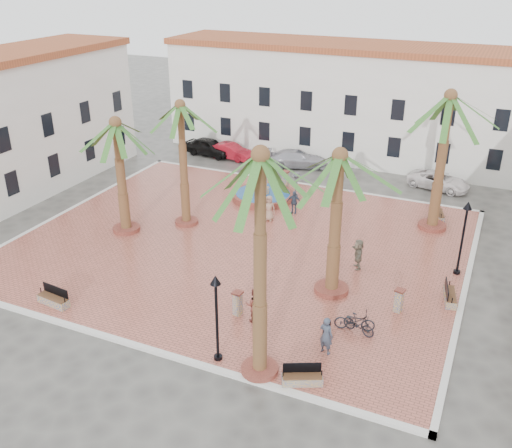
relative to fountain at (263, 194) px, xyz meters
The scene contains 35 objects.
ground 7.20m from the fountain, 77.09° to the right, with size 120.00×120.00×0.00m, color #56544F.
plaza 7.20m from the fountain, 77.09° to the right, with size 26.00×22.00×0.15m, color #B45C4A.
kerb_n 4.32m from the fountain, 68.10° to the left, with size 26.30×0.30×0.16m, color silver.
kerb_s 18.08m from the fountain, 84.90° to the right, with size 26.30×0.30×0.16m, color silver.
kerb_e 16.20m from the fountain, 25.63° to the right, with size 0.30×22.30×0.16m, color silver.
kerb_w 13.38m from the fountain, 148.41° to the right, with size 0.30×22.30×0.16m, color silver.
building_north 13.78m from the fountain, 82.95° to the left, with size 30.40×7.40×9.50m.
fountain is the anchor object (origin of this frame).
palm_nw 9.31m from the fountain, 116.00° to the right, with size 4.88×4.88×8.11m.
palm_sw 11.74m from the fountain, 124.53° to the right, with size 5.55×5.55×7.37m.
palm_s 20.64m from the fountain, 66.83° to the right, with size 5.10×5.10×9.83m.
palm_e 14.42m from the fountain, 50.61° to the right, with size 5.77×5.77×7.78m.
palm_ne 13.87m from the fountain, ahead, with size 5.79×5.79×8.88m.
bench_s 17.42m from the fountain, 103.21° to the right, with size 1.84×0.74×0.94m.
bench_se 19.73m from the fountain, 61.80° to the right, with size 1.72×1.18×0.88m.
bench_e 16.39m from the fountain, 31.40° to the right, with size 0.86×1.81×0.92m.
bench_ne 12.17m from the fountain, ahead, with size 0.89×1.70×0.86m.
lamppost_s 18.40m from the fountain, 72.51° to the right, with size 0.45×0.45×4.15m.
lamppost_e 15.26m from the fountain, 21.39° to the right, with size 0.46×0.46×4.27m.
bollard_se 14.80m from the fountain, 71.14° to the right, with size 0.49×0.49×1.27m.
bollard_n 2.57m from the fountain, 71.89° to the left, with size 0.54×0.54×1.41m.
bollard_e 15.85m from the fountain, 41.79° to the right, with size 0.53×0.53×1.24m.
litter_bin 16.58m from the fountain, 56.28° to the right, with size 0.35×0.35×0.69m, color black.
cyclist_a 17.87m from the fountain, 57.62° to the right, with size 0.66×0.43×1.81m, color #374253.
bicycle_a 16.49m from the fountain, 51.51° to the right, with size 0.65×1.87×0.98m, color black.
cyclist_b 15.29m from the fountain, 67.95° to the right, with size 0.87×0.68×1.80m, color brown.
bicycle_b 16.78m from the fountain, 51.26° to the right, with size 0.46×1.63×0.98m, color black.
pedestrian_fountain_a 3.79m from the fountain, 60.29° to the right, with size 0.84×0.55×1.72m, color #9D7862.
pedestrian_fountain_b 3.34m from the fountain, 27.29° to the right, with size 0.94×0.39×1.60m, color #354358.
pedestrian_north 2.60m from the fountain, 38.27° to the left, with size 1.16×0.67×1.79m, color #4D4D53.
pedestrian_east 11.39m from the fountain, 38.84° to the right, with size 1.62×0.52×1.75m, color #706755.
car_black 11.36m from the fountain, 138.05° to the left, with size 1.81×4.49×1.53m, color black.
car_red 9.86m from the fountain, 130.23° to the left, with size 1.42×4.07×1.34m, color #A41221.
car_silver 7.83m from the fountain, 92.43° to the left, with size 2.00×4.91×1.42m, color #AEADB7.
car_white 13.50m from the fountain, 34.07° to the left, with size 2.11×4.58×1.27m, color white.
Camera 1 is at (13.49, -27.80, 15.84)m, focal length 40.00 mm.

